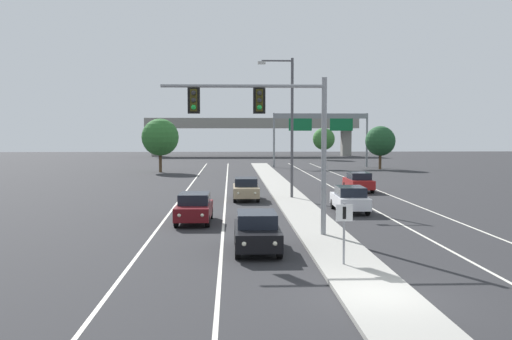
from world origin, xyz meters
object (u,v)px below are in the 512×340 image
(street_lamp_median, at_px, (289,119))
(car_receding_white, at_px, (350,199))
(car_oncoming_black, at_px, (257,231))
(car_oncoming_darkred, at_px, (194,208))
(tree_far_right_b, at_px, (380,141))
(tree_far_left_a, at_px, (160,137))
(tree_far_right_c, at_px, (324,139))
(car_receding_red, at_px, (359,182))
(highway_sign_gantry, at_px, (321,123))
(median_sign_post, at_px, (344,224))
(overhead_signal_mast, at_px, (272,122))
(car_oncoming_tan, at_px, (246,189))

(street_lamp_median, bearing_deg, car_receding_white, -66.59)
(street_lamp_median, relative_size, car_oncoming_black, 2.24)
(car_oncoming_darkred, xyz_separation_m, tree_far_right_b, (21.55, 45.10, 2.87))
(tree_far_left_a, relative_size, tree_far_right_c, 1.16)
(car_receding_red, distance_m, highway_sign_gantry, 34.48)
(car_receding_red, distance_m, tree_far_right_b, 30.38)
(car_oncoming_darkred, distance_m, car_receding_red, 20.47)
(median_sign_post, xyz_separation_m, car_oncoming_black, (-2.97, 3.25, -0.77))
(car_receding_white, bearing_deg, car_receding_red, 75.39)
(overhead_signal_mast, xyz_separation_m, car_oncoming_darkred, (-3.87, 4.75, -4.50))
(car_receding_red, xyz_separation_m, tree_far_left_a, (-18.98, 24.18, 3.42))
(overhead_signal_mast, xyz_separation_m, car_oncoming_black, (-0.84, -2.96, -4.50))
(overhead_signal_mast, distance_m, highway_sign_gantry, 56.04)
(tree_far_right_c, bearing_deg, tree_far_left_a, -128.40)
(highway_sign_gantry, bearing_deg, car_oncoming_tan, -106.06)
(overhead_signal_mast, xyz_separation_m, street_lamp_median, (2.29, 15.60, 0.47))
(overhead_signal_mast, distance_m, car_receding_red, 23.14)
(tree_far_right_b, relative_size, tree_far_right_c, 1.01)
(median_sign_post, bearing_deg, car_oncoming_black, 132.42)
(car_oncoming_darkred, height_order, car_receding_red, same)
(tree_far_right_c, bearing_deg, car_oncoming_black, -100.89)
(tree_far_right_b, bearing_deg, car_oncoming_black, -109.33)
(car_oncoming_black, distance_m, tree_far_left_a, 49.22)
(car_receding_red, bearing_deg, highway_sign_gantry, 86.57)
(car_receding_red, xyz_separation_m, highway_sign_gantry, (2.04, 34.00, 5.34))
(car_oncoming_darkred, bearing_deg, median_sign_post, -61.34)
(car_oncoming_black, relative_size, highway_sign_gantry, 0.34)
(highway_sign_gantry, height_order, tree_far_right_c, highway_sign_gantry)
(car_oncoming_tan, relative_size, tree_far_right_c, 0.80)
(car_receding_red, distance_m, tree_far_left_a, 30.93)
(median_sign_post, relative_size, highway_sign_gantry, 0.17)
(highway_sign_gantry, bearing_deg, car_receding_red, -93.43)
(tree_far_left_a, bearing_deg, median_sign_post, -76.29)
(overhead_signal_mast, bearing_deg, highway_sign_gantry, 79.09)
(overhead_signal_mast, relative_size, tree_far_right_b, 1.33)
(street_lamp_median, bearing_deg, tree_far_left_a, 113.24)
(car_oncoming_darkred, xyz_separation_m, car_receding_red, (12.44, 16.26, 0.00))
(overhead_signal_mast, distance_m, car_oncoming_tan, 16.00)
(median_sign_post, xyz_separation_m, car_oncoming_tan, (-2.94, 21.54, -0.77))
(car_oncoming_darkred, relative_size, car_receding_white, 1.00)
(street_lamp_median, distance_m, tree_far_left_a, 32.24)
(median_sign_post, height_order, tree_far_left_a, tree_far_left_a)
(street_lamp_median, relative_size, car_receding_red, 2.24)
(overhead_signal_mast, height_order, tree_far_right_c, overhead_signal_mast)
(tree_far_left_a, bearing_deg, street_lamp_median, -66.76)
(tree_far_left_a, height_order, tree_far_right_c, tree_far_left_a)
(overhead_signal_mast, distance_m, tree_far_left_a, 46.39)
(car_receding_white, bearing_deg, overhead_signal_mast, -121.84)
(street_lamp_median, xyz_separation_m, tree_far_left_a, (-12.71, 29.59, -1.55))
(car_receding_white, xyz_separation_m, tree_far_right_b, (12.35, 41.26, 2.87))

